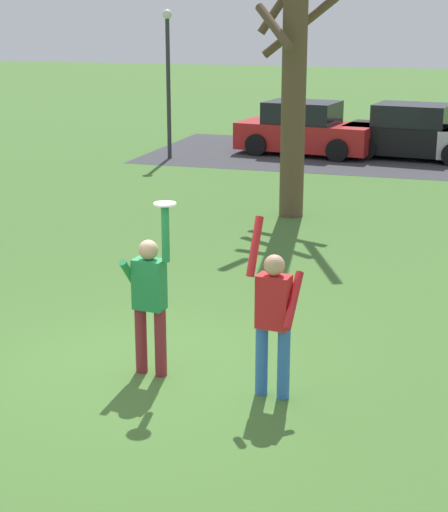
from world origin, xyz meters
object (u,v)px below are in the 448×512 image
(frisbee_disc, at_px, (165,204))
(parked_car_red, at_px, (305,130))
(parked_car_black, at_px, (415,134))
(person_defender, at_px, (273,314))
(person_catcher, at_px, (150,296))
(bare_tree_tall, at_px, (295,54))
(lamppost_by_lot, at_px, (168,69))

(frisbee_disc, height_order, parked_car_red, frisbee_disc)
(parked_car_black, bearing_deg, person_defender, -83.13)
(person_defender, bearing_deg, frisbee_disc, 0.00)
(person_catcher, distance_m, parked_car_red, 16.49)
(person_catcher, xyz_separation_m, parked_car_black, (1.69, 16.64, -0.25))
(frisbee_disc, relative_size, parked_car_black, 0.06)
(parked_car_red, xyz_separation_m, bare_tree_tall, (1.36, -7.95, 2.62))
(person_catcher, distance_m, parked_car_black, 16.73)
(person_catcher, xyz_separation_m, lamppost_by_lot, (-5.24, 14.47, 1.60))
(parked_car_red, bearing_deg, lamppost_by_lot, -144.72)
(lamppost_by_lot, bearing_deg, bare_tree_tall, -50.03)
(person_catcher, height_order, person_defender, person_catcher)
(person_defender, bearing_deg, parked_car_red, -73.37)
(parked_car_red, bearing_deg, person_catcher, -77.13)
(person_defender, height_order, bare_tree_tall, bare_tree_tall)
(parked_car_red, distance_m, bare_tree_tall, 8.48)
(person_defender, height_order, frisbee_disc, frisbee_disc)
(frisbee_disc, relative_size, parked_car_red, 0.06)
(frisbee_disc, relative_size, lamppost_by_lot, 0.06)
(bare_tree_tall, bearing_deg, parked_car_red, 99.69)
(person_defender, bearing_deg, parked_car_black, -84.47)
(person_catcher, xyz_separation_m, frisbee_disc, (0.22, -0.02, 1.11))
(frisbee_disc, height_order, parked_car_black, frisbee_disc)
(frisbee_disc, xyz_separation_m, parked_car_red, (-1.78, 16.44, -1.37))
(person_defender, xyz_separation_m, frisbee_disc, (-1.30, 0.14, 1.11))
(person_defender, height_order, parked_car_red, person_defender)
(parked_car_black, height_order, bare_tree_tall, bare_tree_tall)
(parked_car_black, relative_size, lamppost_by_lot, 1.01)
(person_defender, relative_size, lamppost_by_lot, 0.48)
(person_defender, distance_m, bare_tree_tall, 9.11)
(frisbee_disc, bearing_deg, lamppost_by_lot, 110.65)
(person_defender, xyz_separation_m, parked_car_black, (0.17, 16.80, -0.25))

